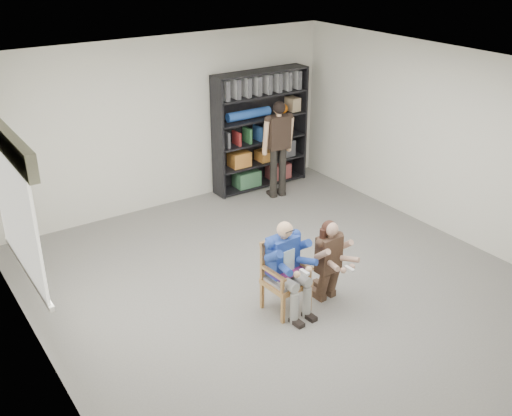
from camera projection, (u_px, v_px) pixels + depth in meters
room_shell at (298, 195)px, 7.09m from camera, size 6.00×7.00×2.80m
floor at (295, 295)px, 7.68m from camera, size 6.00×7.00×0.01m
window_left at (17, 206)px, 6.25m from camera, size 0.16×2.00×1.75m
armchair at (286, 277)px, 7.20m from camera, size 0.56×0.54×0.92m
seated_man at (286, 267)px, 7.14m from camera, size 0.56×0.74×1.19m
kneeling_woman at (330, 261)px, 7.37m from camera, size 0.50×0.76×1.09m
bookshelf at (261, 130)px, 10.57m from camera, size 1.80×0.38×2.10m
standing_man at (278, 150)px, 10.20m from camera, size 0.56×0.36×1.70m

